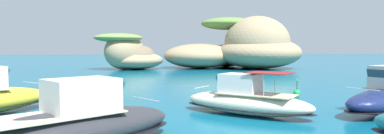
{
  "coord_description": "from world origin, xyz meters",
  "views": [
    {
      "loc": [
        -2.92,
        -10.18,
        3.92
      ],
      "look_at": [
        1.4,
        17.92,
        2.34
      ],
      "focal_mm": 32.5,
      "sensor_mm": 36.0,
      "label": 1
    }
  ],
  "objects_px": {
    "motorboat_cream": "(246,101)",
    "channel_buoy": "(297,92)",
    "islet_small": "(130,54)",
    "islet_large": "(242,50)",
    "motorboat_charcoal": "(72,126)"
  },
  "relations": [
    {
      "from": "motorboat_cream",
      "to": "channel_buoy",
      "type": "distance_m",
      "value": 9.23
    },
    {
      "from": "islet_small",
      "to": "channel_buoy",
      "type": "height_order",
      "value": "islet_small"
    },
    {
      "from": "islet_small",
      "to": "channel_buoy",
      "type": "distance_m",
      "value": 40.16
    },
    {
      "from": "islet_small",
      "to": "motorboat_cream",
      "type": "height_order",
      "value": "islet_small"
    },
    {
      "from": "islet_large",
      "to": "motorboat_cream",
      "type": "height_order",
      "value": "islet_large"
    },
    {
      "from": "islet_large",
      "to": "motorboat_cream",
      "type": "relative_size",
      "value": 3.96
    },
    {
      "from": "islet_small",
      "to": "motorboat_cream",
      "type": "xyz_separation_m",
      "value": [
        7.66,
        -44.21,
        -1.98
      ]
    },
    {
      "from": "channel_buoy",
      "to": "islet_small",
      "type": "bearing_deg",
      "value": 110.49
    },
    {
      "from": "islet_large",
      "to": "motorboat_cream",
      "type": "bearing_deg",
      "value": -106.67
    },
    {
      "from": "islet_large",
      "to": "motorboat_charcoal",
      "type": "xyz_separation_m",
      "value": [
        -22.24,
        -50.9,
        -2.66
      ]
    },
    {
      "from": "channel_buoy",
      "to": "motorboat_charcoal",
      "type": "bearing_deg",
      "value": -140.4
    },
    {
      "from": "motorboat_charcoal",
      "to": "islet_small",
      "type": "bearing_deg",
      "value": 88.76
    },
    {
      "from": "islet_small",
      "to": "channel_buoy",
      "type": "xyz_separation_m",
      "value": [
        14.03,
        -37.55,
        -2.45
      ]
    },
    {
      "from": "islet_large",
      "to": "channel_buoy",
      "type": "height_order",
      "value": "islet_large"
    },
    {
      "from": "motorboat_charcoal",
      "to": "motorboat_cream",
      "type": "bearing_deg",
      "value": 33.72
    }
  ]
}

